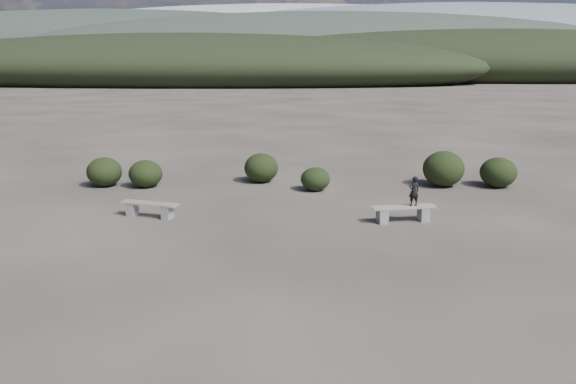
{
  "coord_description": "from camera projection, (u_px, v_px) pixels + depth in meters",
  "views": [
    {
      "loc": [
        1.19,
        -10.69,
        4.52
      ],
      "look_at": [
        0.31,
        3.5,
        1.1
      ],
      "focal_mm": 35.0,
      "sensor_mm": 36.0,
      "label": 1
    }
  ],
  "objects": [
    {
      "name": "seated_person",
      "position": [
        414.0,
        191.0,
        15.67
      ],
      "size": [
        0.36,
        0.29,
        0.85
      ],
      "primitive_type": "imported",
      "rotation": [
        0.0,
        0.0,
        3.47
      ],
      "color": "black",
      "rests_on": "bench_right"
    },
    {
      "name": "shrub_d",
      "position": [
        443.0,
        169.0,
        20.05
      ],
      "size": [
        1.46,
        1.46,
        1.28
      ],
      "primitive_type": "ellipsoid",
      "color": "black",
      "rests_on": "ground"
    },
    {
      "name": "shrub_c",
      "position": [
        315.0,
        179.0,
        19.44
      ],
      "size": [
        1.02,
        1.02,
        0.82
      ],
      "primitive_type": "ellipsoid",
      "color": "black",
      "rests_on": "ground"
    },
    {
      "name": "shrub_a",
      "position": [
        146.0,
        174.0,
        19.97
      ],
      "size": [
        1.19,
        1.19,
        0.97
      ],
      "primitive_type": "ellipsoid",
      "color": "black",
      "rests_on": "ground"
    },
    {
      "name": "bench_right",
      "position": [
        403.0,
        212.0,
        15.76
      ],
      "size": [
        1.87,
        0.8,
        0.46
      ],
      "rotation": [
        0.0,
        0.0,
        0.24
      ],
      "color": "slate",
      "rests_on": "ground"
    },
    {
      "name": "shrub_f",
      "position": [
        104.0,
        172.0,
        20.11
      ],
      "size": [
        1.24,
        1.24,
        1.05
      ],
      "primitive_type": "ellipsoid",
      "color": "black",
      "rests_on": "ground"
    },
    {
      "name": "mountain_ridges",
      "position": [
        310.0,
        47.0,
        338.44
      ],
      "size": [
        500.0,
        400.0,
        56.0
      ],
      "color": "black",
      "rests_on": "ground"
    },
    {
      "name": "shrub_e",
      "position": [
        498.0,
        172.0,
        19.95
      ],
      "size": [
        1.28,
        1.28,
        1.07
      ],
      "primitive_type": "ellipsoid",
      "color": "black",
      "rests_on": "ground"
    },
    {
      "name": "shrub_b",
      "position": [
        261.0,
        168.0,
        20.76
      ],
      "size": [
        1.26,
        1.26,
        1.08
      ],
      "primitive_type": "ellipsoid",
      "color": "black",
      "rests_on": "ground"
    },
    {
      "name": "ground",
      "position": [
        262.0,
        284.0,
        11.51
      ],
      "size": [
        1200.0,
        1200.0,
        0.0
      ],
      "primitive_type": "plane",
      "color": "#322C27",
      "rests_on": "ground"
    },
    {
      "name": "bench_left",
      "position": [
        150.0,
        208.0,
        16.23
      ],
      "size": [
        1.77,
        0.79,
        0.43
      ],
      "rotation": [
        0.0,
        0.0,
        -0.25
      ],
      "color": "slate",
      "rests_on": "ground"
    }
  ]
}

